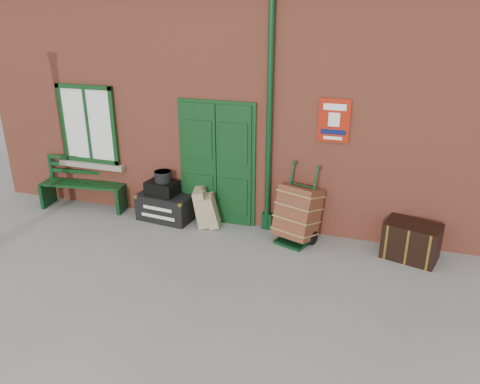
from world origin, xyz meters
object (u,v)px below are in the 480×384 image
at_px(houdini_trunk, 166,207).
at_px(dark_trunk, 411,241).
at_px(bench, 85,182).
at_px(porter_trolley, 298,213).

bearing_deg(houdini_trunk, dark_trunk, 4.25).
xyz_separation_m(houdini_trunk, dark_trunk, (4.34, -0.14, 0.05)).
relative_size(bench, dark_trunk, 2.08).
bearing_deg(porter_trolley, dark_trunk, 18.88).
height_order(bench, dark_trunk, bench).
bearing_deg(houdini_trunk, porter_trolley, 3.71).
relative_size(houdini_trunk, dark_trunk, 1.22).
relative_size(bench, houdini_trunk, 1.71).
bearing_deg(bench, houdini_trunk, -9.76).
bearing_deg(bench, dark_trunk, -9.23).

